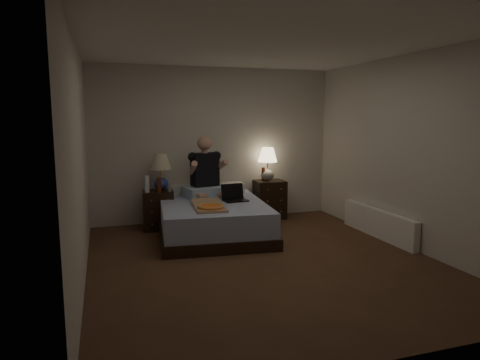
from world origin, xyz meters
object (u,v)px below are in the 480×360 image
object	(u,v)px
beer_bottle_left	(159,185)
radiator	(378,223)
lamp_left	(161,172)
pizza_box	(211,207)
laptop	(235,193)
soda_can	(169,188)
water_bottle	(147,184)
bed	(212,218)
person	(206,167)
nightstand_right	(269,199)
beer_bottle_right	(263,174)
nightstand_left	(158,210)
lamp_right	(268,164)

from	to	relation	value
beer_bottle_left	radiator	distance (m)	3.22
lamp_left	pizza_box	bearing A→B (deg)	-67.69
laptop	soda_can	bearing A→B (deg)	144.74
lamp_left	soda_can	distance (m)	0.31
lamp_left	water_bottle	bearing A→B (deg)	-145.29
bed	beer_bottle_left	world-z (taller)	beer_bottle_left
beer_bottle_left	person	distance (m)	0.76
nightstand_right	beer_bottle_left	xyz separation A→B (m)	(-1.89, -0.33, 0.39)
beer_bottle_right	person	size ratio (longest dim) A/B	0.25
lamp_left	water_bottle	distance (m)	0.32
water_bottle	nightstand_left	bearing A→B (deg)	27.43
pizza_box	radiator	world-z (taller)	pizza_box
soda_can	laptop	size ratio (longest dim) A/B	0.29
laptop	radiator	world-z (taller)	laptop
person	laptop	xyz separation A→B (m)	(0.32, -0.47, -0.35)
water_bottle	pizza_box	size ratio (longest dim) A/B	0.33
nightstand_right	beer_bottle_left	bearing A→B (deg)	-167.49
bed	nightstand_right	distance (m)	1.40
soda_can	beer_bottle_left	distance (m)	0.17
nightstand_right	bed	bearing A→B (deg)	-145.44
water_bottle	pizza_box	bearing A→B (deg)	-55.13
nightstand_left	water_bottle	size ratio (longest dim) A/B	2.36
nightstand_left	soda_can	distance (m)	0.40
bed	person	size ratio (longest dim) A/B	2.09
water_bottle	laptop	distance (m)	1.33
nightstand_right	beer_bottle_right	xyz separation A→B (m)	(-0.11, -0.01, 0.43)
lamp_right	beer_bottle_right	xyz separation A→B (m)	(-0.08, -0.01, -0.17)
soda_can	radiator	bearing A→B (deg)	-25.02
nightstand_left	pizza_box	world-z (taller)	nightstand_left
nightstand_left	lamp_left	bearing A→B (deg)	54.66
nightstand_left	beer_bottle_left	bearing A→B (deg)	-83.25
water_bottle	soda_can	distance (m)	0.34
bed	soda_can	xyz separation A→B (m)	(-0.55, 0.44, 0.40)
beer_bottle_right	pizza_box	bearing A→B (deg)	-133.72
lamp_right	beer_bottle_left	distance (m)	1.89
nightstand_left	beer_bottle_right	xyz separation A→B (m)	(1.78, 0.17, 0.46)
nightstand_left	beer_bottle_left	distance (m)	0.44
person	water_bottle	bearing A→B (deg)	164.80
beer_bottle_right	pizza_box	size ratio (longest dim) A/B	0.30
lamp_right	pizza_box	size ratio (longest dim) A/B	0.74
water_bottle	beer_bottle_left	size ratio (longest dim) A/B	1.09
nightstand_left	laptop	distance (m)	1.25
lamp_right	pizza_box	bearing A→B (deg)	-135.32
lamp_left	beer_bottle_left	bearing A→B (deg)	-104.72
beer_bottle_left	soda_can	bearing A→B (deg)	11.81
beer_bottle_right	radiator	distance (m)	2.03
bed	pizza_box	distance (m)	0.64
water_bottle	pizza_box	xyz separation A→B (m)	(0.72, -1.03, -0.19)
lamp_right	radiator	distance (m)	2.05
radiator	person	bearing A→B (deg)	150.21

